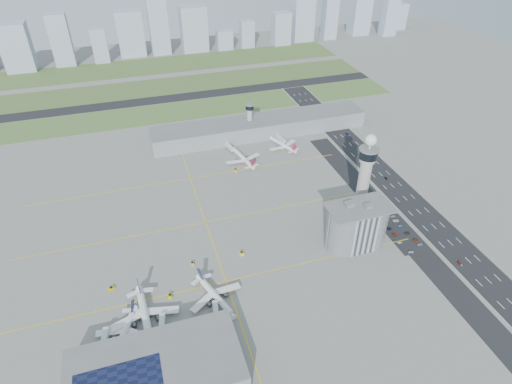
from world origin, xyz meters
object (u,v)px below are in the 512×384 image
object	(u,v)px
car_lot_9	(401,226)
car_lot_11	(393,216)
jet_bridge_near_2	(217,324)
tug_5	(282,149)
jet_bridge_far_1	(277,137)
tug_0	(111,288)
tug_2	(192,263)
tug_4	(235,170)
car_lot_7	(416,240)
car_lot_5	(380,218)
airplane_far_b	(283,143)
admin_building	(357,225)
car_lot_3	(389,229)
airplane_far_a	(243,156)
jet_bridge_near_1	(162,338)
jet_bridge_far_0	(227,145)
car_lot_0	(411,252)
control_tower	(365,172)
airplane_near_c	(216,294)
airplane_near_a	(123,332)
tug_1	(170,296)
car_hw_2	(347,134)
car_lot_10	(396,221)
secondary_tower	(250,117)
jet_bridge_near_0	(103,353)
tug_3	(242,253)
car_hw_4	(311,111)
car_lot_2	(395,234)
car_lot_4	(385,223)
car_lot_6	(420,244)
car_lot_8	(407,233)
car_hw_1	(386,178)

from	to	relation	value
car_lot_9	car_lot_11	xyz separation A→B (m)	(0.68, 11.05, 0.09)
jet_bridge_near_2	tug_5	size ratio (longest dim) A/B	4.71
jet_bridge_far_1	tug_0	distance (m)	217.10
tug_2	tug_4	xyz separation A→B (m)	(55.75, 99.22, 0.10)
car_lot_7	car_lot_5	bearing A→B (deg)	29.53
airplane_far_b	car_lot_7	distance (m)	155.03
admin_building	car_lot_3	size ratio (longest dim) A/B	9.48
airplane_far_a	tug_5	bearing A→B (deg)	-88.59
jet_bridge_near_1	jet_bridge_far_0	size ratio (longest dim) A/B	1.00
car_lot_9	car_lot_0	bearing A→B (deg)	157.55
control_tower	jet_bridge_far_0	size ratio (longest dim) A/B	4.61
airplane_near_c	car_lot_5	bearing A→B (deg)	86.49
jet_bridge_near_2	car_lot_3	world-z (taller)	jet_bridge_near_2
airplane_near_a	tug_5	size ratio (longest dim) A/B	12.52
airplane_far_a	tug_4	distance (m)	18.23
airplane_far_b	car_lot_9	world-z (taller)	airplane_far_b
jet_bridge_far_1	car_lot_5	world-z (taller)	jet_bridge_far_1
tug_0	tug_5	world-z (taller)	tug_0
tug_1	car_hw_2	bearing A→B (deg)	51.82
car_lot_5	car_lot_10	bearing A→B (deg)	-127.62
secondary_tower	airplane_far_a	distance (m)	51.97
jet_bridge_near_0	tug_3	bearing A→B (deg)	-50.01
jet_bridge_near_1	jet_bridge_far_0	distance (m)	210.89
car_lot_7	car_hw_4	bearing A→B (deg)	5.84
secondary_tower	tug_2	distance (m)	182.14
jet_bridge_near_2	jet_bridge_far_1	world-z (taller)	same
airplane_far_b	car_hw_4	bearing A→B (deg)	-62.41
tug_4	car_lot_2	distance (m)	141.87
tug_2	car_lot_4	size ratio (longest dim) A/B	0.92
car_lot_6	car_lot_4	bearing A→B (deg)	19.72
airplane_near_a	secondary_tower	bearing A→B (deg)	170.71
tug_0	tug_1	distance (m)	36.93
car_lot_6	car_hw_2	bearing A→B (deg)	-10.39
tug_2	car_lot_10	distance (m)	149.25
car_lot_3	car_lot_10	distance (m)	11.67
car_lot_3	jet_bridge_near_1	bearing A→B (deg)	103.04
car_lot_8	airplane_far_b	bearing A→B (deg)	20.87
airplane_near_c	car_lot_6	size ratio (longest dim) A/B	9.88
control_tower	car_hw_1	size ratio (longest dim) A/B	17.69
jet_bridge_far_1	tug_2	distance (m)	178.23
jet_bridge_far_1	car_lot_11	distance (m)	143.52
tug_1	tug_4	bearing A→B (deg)	72.81
airplane_near_c	car_hw_1	distance (m)	184.34
airplane_far_a	car_lot_9	distance (m)	146.23
jet_bridge_near_2	car_lot_6	size ratio (longest dim) A/B	3.48
jet_bridge_far_1	car_hw_2	xyz separation A→B (m)	(69.55, -10.68, -2.24)
secondary_tower	jet_bridge_far_1	size ratio (longest dim) A/B	2.28
car_lot_8	car_hw_2	world-z (taller)	car_lot_8
admin_building	tug_4	bearing A→B (deg)	115.37
airplane_near_a	car_lot_2	xyz separation A→B (m)	(185.75, 29.58, -4.60)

